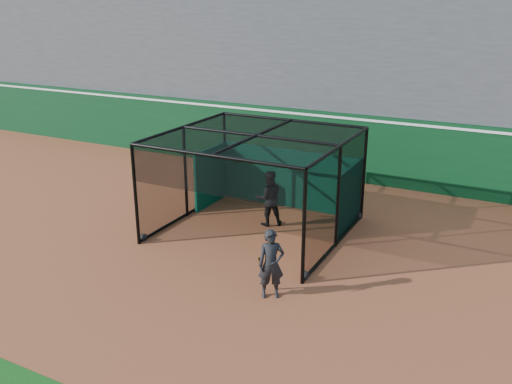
% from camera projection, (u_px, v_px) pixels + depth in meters
% --- Properties ---
extents(ground, '(120.00, 120.00, 0.00)m').
position_uv_depth(ground, '(193.00, 262.00, 13.87)').
color(ground, '#984C2C').
rests_on(ground, ground).
extents(outfield_wall, '(50.00, 0.50, 2.50)m').
position_uv_depth(outfield_wall, '(316.00, 142.00, 20.57)').
color(outfield_wall, '#0A3718').
rests_on(outfield_wall, ground).
extents(grandstand, '(50.00, 7.85, 8.95)m').
position_uv_depth(grandstand, '(352.00, 49.00, 22.69)').
color(grandstand, '#4C4C4F').
rests_on(grandstand, ground).
extents(batting_cage, '(4.95, 4.78, 2.82)m').
position_uv_depth(batting_cage, '(257.00, 184.00, 15.37)').
color(batting_cage, black).
rests_on(batting_cage, ground).
extents(batter, '(1.03, 1.00, 1.67)m').
position_uv_depth(batter, '(269.00, 198.00, 15.94)').
color(batter, black).
rests_on(batter, ground).
extents(on_deck_player, '(0.70, 0.64, 1.60)m').
position_uv_depth(on_deck_player, '(271.00, 264.00, 11.97)').
color(on_deck_player, black).
rests_on(on_deck_player, ground).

